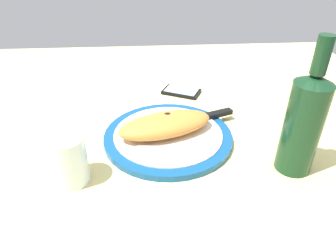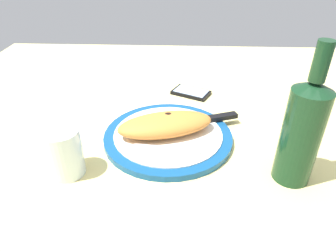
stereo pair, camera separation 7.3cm
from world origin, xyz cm
name	(u,v)px [view 1 (the left image)]	position (x,y,z in cm)	size (l,w,h in cm)	color
ground_plane	(168,144)	(0.00, 0.00, -1.50)	(150.00, 150.00, 3.00)	#E5D684
plate	(168,136)	(0.00, 0.00, 0.88)	(31.24, 31.24, 1.84)	navy
calzone	(166,125)	(-0.62, -0.37, 4.25)	(24.84, 15.98, 4.81)	orange
fork	(177,148)	(1.56, -6.57, 2.04)	(15.16, 3.00, 0.40)	silver
knife	(202,118)	(9.28, 5.72, 2.33)	(24.96, 10.50, 1.20)	silver
smartphone	(181,92)	(6.10, 25.48, 0.56)	(13.09, 10.87, 1.16)	black
water_glass	(69,163)	(-20.57, -13.24, 4.44)	(7.41, 7.41, 10.35)	silver
wine_bottle	(304,122)	(25.93, -12.56, 11.42)	(7.44, 7.44, 28.58)	#14381E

